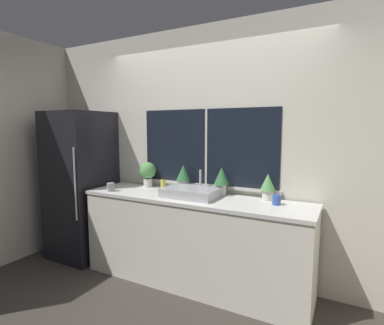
{
  "coord_description": "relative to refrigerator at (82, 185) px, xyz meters",
  "views": [
    {
      "loc": [
        1.38,
        -2.35,
        1.61
      ],
      "look_at": [
        -0.01,
        0.29,
        1.27
      ],
      "focal_mm": 28.0,
      "sensor_mm": 36.0,
      "label": 1
    }
  ],
  "objects": [
    {
      "name": "ground_plane",
      "position": [
        1.58,
        -0.28,
        -0.91
      ],
      "size": [
        14.0,
        14.0,
        0.0
      ],
      "primitive_type": "plane",
      "color": "#38332D"
    },
    {
      "name": "wall_back",
      "position": [
        1.58,
        0.36,
        0.44
      ],
      "size": [
        8.0,
        0.09,
        2.7
      ],
      "color": "beige",
      "rests_on": "ground_plane"
    },
    {
      "name": "wall_left",
      "position": [
        -0.61,
        1.22,
        0.44
      ],
      "size": [
        0.06,
        7.0,
        2.7
      ],
      "color": "beige",
      "rests_on": "ground_plane"
    },
    {
      "name": "counter",
      "position": [
        1.58,
        0.0,
        -0.44
      ],
      "size": [
        2.39,
        0.59,
        0.92
      ],
      "color": "silver",
      "rests_on": "ground_plane"
    },
    {
      "name": "refrigerator",
      "position": [
        0.0,
        0.0,
        0.0
      ],
      "size": [
        0.67,
        0.72,
        1.81
      ],
      "color": "black",
      "rests_on": "ground_plane"
    },
    {
      "name": "sink",
      "position": [
        1.56,
        -0.0,
        0.06
      ],
      "size": [
        0.55,
        0.43,
        0.25
      ],
      "color": "#ADADB2",
      "rests_on": "counter"
    },
    {
      "name": "potted_plant_far_left",
      "position": [
        0.86,
        0.22,
        0.19
      ],
      "size": [
        0.19,
        0.19,
        0.29
      ],
      "color": "silver",
      "rests_on": "counter"
    },
    {
      "name": "potted_plant_center_left",
      "position": [
        1.34,
        0.22,
        0.18
      ],
      "size": [
        0.16,
        0.16,
        0.29
      ],
      "color": "silver",
      "rests_on": "counter"
    },
    {
      "name": "potted_plant_center_right",
      "position": [
        1.8,
        0.22,
        0.19
      ],
      "size": [
        0.16,
        0.16,
        0.29
      ],
      "color": "silver",
      "rests_on": "counter"
    },
    {
      "name": "potted_plant_far_right",
      "position": [
        2.28,
        0.22,
        0.16
      ],
      "size": [
        0.14,
        0.14,
        0.26
      ],
      "color": "silver",
      "rests_on": "counter"
    },
    {
      "name": "soap_bottle",
      "position": [
        1.22,
        0.0,
        0.09
      ],
      "size": [
        0.05,
        0.05,
        0.19
      ],
      "color": "#DBD14C",
      "rests_on": "counter"
    },
    {
      "name": "mug_blue",
      "position": [
        2.4,
        0.08,
        0.06
      ],
      "size": [
        0.07,
        0.07,
        0.09
      ],
      "color": "#3351AD",
      "rests_on": "counter"
    },
    {
      "name": "mug_grey",
      "position": [
        0.65,
        -0.18,
        0.06
      ],
      "size": [
        0.08,
        0.08,
        0.09
      ],
      "color": "gray",
      "rests_on": "counter"
    }
  ]
}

